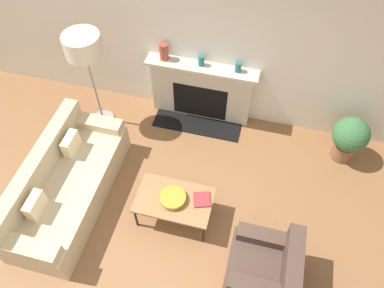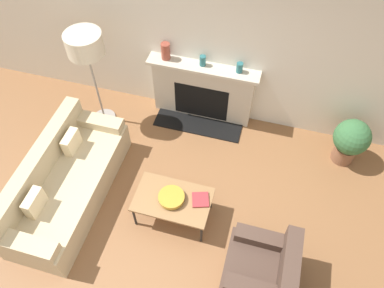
% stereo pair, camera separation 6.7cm
% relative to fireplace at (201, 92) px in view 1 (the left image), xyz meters
% --- Properties ---
extents(ground_plane, '(18.00, 18.00, 0.00)m').
position_rel_fireplace_xyz_m(ground_plane, '(0.12, -2.31, -0.50)').
color(ground_plane, brown).
extents(wall_back, '(18.00, 0.06, 2.90)m').
position_rel_fireplace_xyz_m(wall_back, '(0.12, 0.15, 0.95)').
color(wall_back, silver).
rests_on(wall_back, ground_plane).
extents(fireplace, '(1.70, 0.59, 1.04)m').
position_rel_fireplace_xyz_m(fireplace, '(0.00, 0.00, 0.00)').
color(fireplace, beige).
rests_on(fireplace, ground_plane).
extents(couch, '(0.89, 2.19, 0.81)m').
position_rel_fireplace_xyz_m(couch, '(-1.41, -2.02, -0.20)').
color(couch, '#CCB78E').
rests_on(couch, ground_plane).
extents(armchair_near, '(0.79, 0.79, 0.79)m').
position_rel_fireplace_xyz_m(armchair_near, '(1.37, -2.47, -0.21)').
color(armchair_near, '#4C382D').
rests_on(armchair_near, ground_plane).
extents(coffee_table, '(0.99, 0.60, 0.44)m').
position_rel_fireplace_xyz_m(coffee_table, '(0.11, -1.93, -0.10)').
color(coffee_table, olive).
rests_on(coffee_table, ground_plane).
extents(bowl, '(0.34, 0.34, 0.08)m').
position_rel_fireplace_xyz_m(bowl, '(0.10, -1.93, -0.02)').
color(bowl, '#BC8E2D').
rests_on(bowl, coffee_table).
extents(book, '(0.27, 0.27, 0.02)m').
position_rel_fireplace_xyz_m(book, '(0.46, -1.85, -0.05)').
color(book, '#9E2D33').
rests_on(book, coffee_table).
extents(floor_lamp, '(0.52, 0.52, 1.66)m').
position_rel_fireplace_xyz_m(floor_lamp, '(-1.54, -0.53, 0.92)').
color(floor_lamp, gray).
rests_on(floor_lamp, ground_plane).
extents(mantel_vase_left, '(0.13, 0.13, 0.26)m').
position_rel_fireplace_xyz_m(mantel_vase_left, '(-0.58, 0.02, 0.66)').
color(mantel_vase_left, brown).
rests_on(mantel_vase_left, fireplace).
extents(mantel_vase_center_left, '(0.09, 0.09, 0.16)m').
position_rel_fireplace_xyz_m(mantel_vase_center_left, '(-0.02, 0.02, 0.61)').
color(mantel_vase_center_left, '#28666B').
rests_on(mantel_vase_center_left, fireplace).
extents(mantel_vase_center_right, '(0.09, 0.09, 0.15)m').
position_rel_fireplace_xyz_m(mantel_vase_center_right, '(0.53, 0.02, 0.61)').
color(mantel_vase_center_right, '#28666B').
rests_on(mantel_vase_center_right, fireplace).
extents(potted_plant, '(0.52, 0.52, 0.77)m').
position_rel_fireplace_xyz_m(potted_plant, '(2.29, -0.31, -0.06)').
color(potted_plant, brown).
rests_on(potted_plant, ground_plane).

